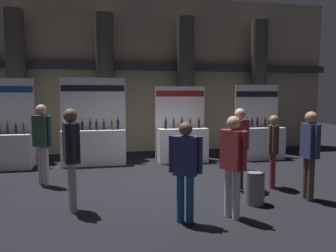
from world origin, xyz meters
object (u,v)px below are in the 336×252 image
(exhibitor_booth_2, at_px, (182,142))
(exhibitor_booth_3, at_px, (260,140))
(trash_bin, at_px, (254,188))
(visitor_3, at_px, (310,148))
(visitor_5, at_px, (240,140))
(visitor_8, at_px, (71,150))
(exhibitor_booth_0, at_px, (0,147))
(visitor_7, at_px, (273,146))
(visitor_4, at_px, (233,158))
(exhibitor_booth_1, at_px, (94,143))
(visitor_6, at_px, (42,137))
(visitor_2, at_px, (185,164))

(exhibitor_booth_2, xyz_separation_m, exhibitor_booth_3, (2.58, -0.05, 0.00))
(trash_bin, distance_m, visitor_3, 1.36)
(visitor_5, bearing_deg, visitor_8, 146.08)
(visitor_5, bearing_deg, exhibitor_booth_0, 106.73)
(visitor_7, bearing_deg, visitor_4, 157.57)
(exhibitor_booth_1, relative_size, visitor_5, 1.45)
(exhibitor_booth_3, xyz_separation_m, visitor_7, (-1.27, -3.08, 0.33))
(exhibitor_booth_0, distance_m, trash_bin, 6.94)
(exhibitor_booth_0, height_order, visitor_7, exhibitor_booth_0)
(exhibitor_booth_2, height_order, trash_bin, exhibitor_booth_2)
(visitor_8, bearing_deg, exhibitor_booth_2, -52.75)
(exhibitor_booth_3, xyz_separation_m, visitor_3, (-1.00, -3.98, 0.42))
(exhibitor_booth_0, relative_size, visitor_5, 1.42)
(exhibitor_booth_1, xyz_separation_m, visitor_7, (3.97, -3.24, 0.30))
(exhibitor_booth_0, height_order, visitor_4, exhibitor_booth_0)
(exhibitor_booth_0, bearing_deg, exhibitor_booth_2, -0.04)
(trash_bin, bearing_deg, exhibitor_booth_0, 144.40)
(visitor_8, bearing_deg, trash_bin, -109.61)
(trash_bin, height_order, visitor_6, visitor_6)
(exhibitor_booth_0, relative_size, visitor_2, 1.54)
(visitor_4, bearing_deg, exhibitor_booth_1, -178.93)
(exhibitor_booth_0, height_order, visitor_2, exhibitor_booth_0)
(exhibitor_booth_3, bearing_deg, exhibitor_booth_0, 179.63)
(trash_bin, xyz_separation_m, visitor_7, (0.87, 0.90, 0.63))
(visitor_4, relative_size, visitor_6, 0.93)
(trash_bin, bearing_deg, visitor_7, 45.93)
(exhibitor_booth_1, relative_size, visitor_8, 1.41)
(exhibitor_booth_1, xyz_separation_m, exhibitor_booth_2, (2.67, -0.11, -0.03))
(visitor_2, distance_m, visitor_8, 2.04)
(visitor_6, height_order, visitor_7, visitor_6)
(visitor_4, distance_m, visitor_7, 2.14)
(exhibitor_booth_1, xyz_separation_m, visitor_4, (2.42, -4.71, 0.39))
(exhibitor_booth_3, relative_size, visitor_5, 1.34)
(visitor_7, bearing_deg, visitor_2, 146.72)
(visitor_6, relative_size, visitor_8, 1.01)
(visitor_4, xyz_separation_m, visitor_5, (0.77, 1.48, 0.06))
(exhibitor_booth_1, distance_m, exhibitor_booth_3, 5.25)
(exhibitor_booth_1, bearing_deg, visitor_5, -45.39)
(trash_bin, height_order, visitor_8, visitor_8)
(exhibitor_booth_2, bearing_deg, exhibitor_booth_3, -1.04)
(visitor_5, height_order, visitor_7, visitor_5)
(visitor_4, xyz_separation_m, visitor_6, (-3.48, 2.67, 0.09))
(visitor_7, bearing_deg, trash_bin, 160.03)
(trash_bin, xyz_separation_m, visitor_6, (-4.16, 2.10, 0.80))
(visitor_8, bearing_deg, visitor_7, -96.46)
(visitor_4, xyz_separation_m, visitor_8, (-2.66, 0.83, 0.07))
(visitor_2, xyz_separation_m, visitor_4, (0.82, 0.05, 0.06))
(exhibitor_booth_1, xyz_separation_m, visitor_2, (1.60, -4.76, 0.33))
(exhibitor_booth_3, height_order, visitor_4, exhibitor_booth_3)
(exhibitor_booth_2, relative_size, visitor_3, 1.33)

